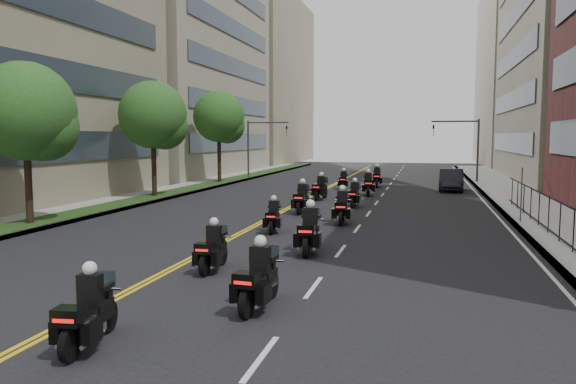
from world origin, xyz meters
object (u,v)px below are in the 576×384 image
(motorcycle_2, at_px, (213,250))
(parked_sedan, at_px, (451,180))
(motorcycle_8, at_px, (321,189))
(motorcycle_5, at_px, (342,208))
(motorcycle_7, at_px, (354,196))
(motorcycle_11, at_px, (377,178))
(motorcycle_0, at_px, (88,314))
(motorcycle_9, at_px, (368,185))
(motorcycle_1, at_px, (258,280))
(motorcycle_3, at_px, (310,232))
(motorcycle_4, at_px, (273,218))
(motorcycle_6, at_px, (302,200))
(motorcycle_10, at_px, (344,181))

(motorcycle_2, height_order, parked_sedan, parked_sedan)
(motorcycle_8, bearing_deg, motorcycle_5, -66.90)
(motorcycle_7, height_order, motorcycle_11, motorcycle_11)
(motorcycle_0, bearing_deg, motorcycle_9, 78.15)
(motorcycle_1, height_order, parked_sedan, motorcycle_1)
(motorcycle_3, bearing_deg, motorcycle_0, -107.06)
(motorcycle_0, relative_size, motorcycle_8, 0.94)
(motorcycle_3, relative_size, motorcycle_5, 1.04)
(motorcycle_4, xyz_separation_m, motorcycle_6, (-0.10, 6.15, 0.10))
(motorcycle_11, bearing_deg, motorcycle_5, -94.21)
(motorcycle_6, relative_size, motorcycle_10, 1.10)
(motorcycle_3, distance_m, motorcycle_8, 16.80)
(motorcycle_0, relative_size, motorcycle_10, 1.00)
(motorcycle_0, height_order, motorcycle_11, motorcycle_11)
(motorcycle_6, distance_m, motorcycle_11, 16.91)
(motorcycle_8, distance_m, motorcycle_11, 10.56)
(motorcycle_1, height_order, motorcycle_4, motorcycle_1)
(motorcycle_5, relative_size, motorcycle_7, 1.07)
(motorcycle_9, relative_size, parked_sedan, 0.51)
(motorcycle_9, distance_m, motorcycle_10, 4.61)
(motorcycle_8, height_order, parked_sedan, motorcycle_8)
(motorcycle_10, height_order, parked_sedan, motorcycle_10)
(motorcycle_0, distance_m, motorcycle_8, 26.24)
(motorcycle_8, xyz_separation_m, motorcycle_10, (0.44, 7.37, -0.04))
(motorcycle_3, bearing_deg, motorcycle_2, -129.06)
(motorcycle_2, height_order, motorcycle_4, motorcycle_2)
(motorcycle_10, bearing_deg, motorcycle_4, -93.90)
(motorcycle_4, bearing_deg, parked_sedan, 60.85)
(motorcycle_6, height_order, motorcycle_10, motorcycle_6)
(motorcycle_0, xyz_separation_m, motorcycle_10, (0.15, 33.60, 0.00))
(motorcycle_11, bearing_deg, motorcycle_9, -94.60)
(motorcycle_7, height_order, motorcycle_8, motorcycle_8)
(motorcycle_5, relative_size, motorcycle_9, 0.98)
(motorcycle_3, height_order, motorcycle_7, motorcycle_3)
(motorcycle_3, relative_size, motorcycle_11, 1.00)
(motorcycle_5, xyz_separation_m, motorcycle_9, (-0.08, 13.01, 0.02))
(motorcycle_8, bearing_deg, motorcycle_3, -73.88)
(motorcycle_3, xyz_separation_m, motorcycle_5, (0.12, 6.94, -0.03))
(motorcycle_6, height_order, motorcycle_8, motorcycle_6)
(motorcycle_1, relative_size, motorcycle_10, 1.05)
(motorcycle_2, bearing_deg, motorcycle_9, 83.14)
(motorcycle_2, xyz_separation_m, motorcycle_3, (2.33, 3.23, 0.10))
(motorcycle_1, distance_m, motorcycle_3, 6.55)
(motorcycle_4, xyz_separation_m, motorcycle_9, (2.42, 16.02, 0.11))
(motorcycle_9, height_order, parked_sedan, motorcycle_9)
(motorcycle_3, distance_m, motorcycle_10, 24.06)
(motorcycle_8, height_order, motorcycle_11, motorcycle_11)
(motorcycle_0, xyz_separation_m, motorcycle_2, (0.04, 6.42, -0.02))
(motorcycle_9, bearing_deg, motorcycle_5, -97.38)
(motorcycle_4, distance_m, motorcycle_6, 6.15)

